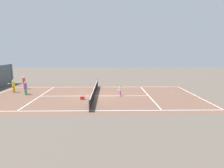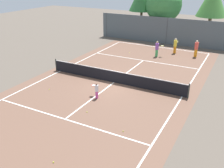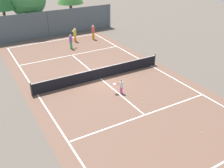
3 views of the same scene
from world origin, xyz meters
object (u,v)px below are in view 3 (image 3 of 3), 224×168
at_px(tennis_ball_7, 59,85).
at_px(player_1, 75,35).
at_px(tennis_ball_2, 45,53).
at_px(tennis_ball_6, 139,64).
at_px(tennis_ball_3, 142,103).
at_px(ball_crate, 78,75).
at_px(tennis_ball_4, 78,110).
at_px(tennis_ball_5, 203,133).
at_px(player_0, 71,41).
at_px(player_3, 121,86).
at_px(player_2, 93,32).
at_px(tennis_ball_0, 91,80).
at_px(tennis_ball_1, 180,98).

bearing_deg(tennis_ball_7, player_1, 60.11).
height_order(tennis_ball_2, tennis_ball_6, same).
height_order(tennis_ball_3, tennis_ball_7, same).
relative_size(ball_crate, tennis_ball_3, 6.45).
distance_m(tennis_ball_4, tennis_ball_5, 8.33).
height_order(tennis_ball_2, tennis_ball_7, same).
relative_size(player_0, tennis_ball_6, 24.69).
bearing_deg(player_3, tennis_ball_3, -75.38).
relative_size(player_2, tennis_ball_0, 26.64).
relative_size(player_2, tennis_ball_4, 26.64).
bearing_deg(player_1, tennis_ball_6, -74.90).
height_order(player_3, tennis_ball_5, player_3).
height_order(tennis_ball_4, tennis_ball_6, same).
bearing_deg(ball_crate, player_3, -67.35).
bearing_deg(tennis_ball_0, tennis_ball_5, -74.17).
bearing_deg(tennis_ball_2, tennis_ball_3, -76.96).
bearing_deg(tennis_ball_6, player_0, 117.70).
xyz_separation_m(player_1, tennis_ball_4, (-5.76, -14.02, -0.82)).
bearing_deg(tennis_ball_2, player_1, 26.20).
height_order(player_1, player_2, player_2).
bearing_deg(ball_crate, tennis_ball_0, -58.87).
distance_m(tennis_ball_4, tennis_ball_7, 4.25).
bearing_deg(tennis_ball_6, tennis_ball_1, -98.49).
bearing_deg(tennis_ball_2, tennis_ball_1, -66.98).
height_order(player_1, tennis_ball_1, player_1).
relative_size(player_3, tennis_ball_7, 17.29).
relative_size(ball_crate, tennis_ball_1, 6.45).
height_order(player_0, tennis_ball_7, player_0).
height_order(player_1, tennis_ball_5, player_1).
relative_size(tennis_ball_3, tennis_ball_7, 1.00).
height_order(player_0, ball_crate, player_0).
bearing_deg(tennis_ball_4, player_0, 69.71).
xyz_separation_m(ball_crate, tennis_ball_5, (3.48, -10.96, -0.15)).
relative_size(ball_crate, tennis_ball_0, 6.45).
height_order(player_2, player_3, player_2).
height_order(ball_crate, tennis_ball_4, ball_crate).
bearing_deg(tennis_ball_3, tennis_ball_2, 103.04).
relative_size(player_2, tennis_ball_6, 26.64).
distance_m(player_0, tennis_ball_3, 13.47).
bearing_deg(ball_crate, tennis_ball_3, -69.90).
distance_m(player_2, player_3, 13.83).
bearing_deg(tennis_ball_7, player_3, -44.85).
height_order(tennis_ball_3, tennis_ball_4, same).
relative_size(tennis_ball_5, tennis_ball_6, 1.00).
distance_m(player_2, tennis_ball_0, 11.42).
bearing_deg(tennis_ball_0, ball_crate, 121.13).
bearing_deg(tennis_ball_4, tennis_ball_1, -17.85).
bearing_deg(tennis_ball_6, tennis_ball_7, -179.18).
height_order(ball_crate, tennis_ball_7, ball_crate).
height_order(ball_crate, tennis_ball_3, ball_crate).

